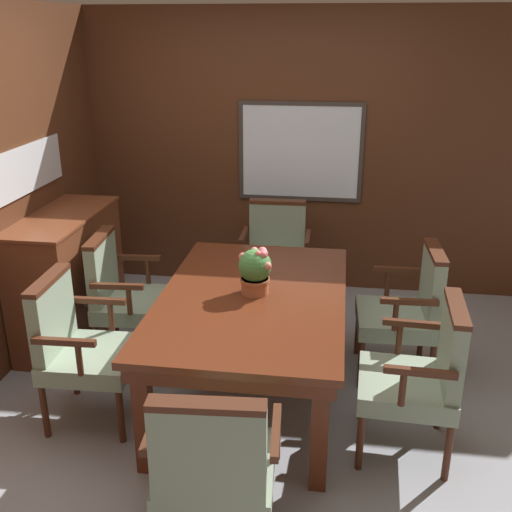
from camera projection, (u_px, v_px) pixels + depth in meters
ground_plane at (234, 397)px, 3.93m from camera, size 14.00×14.00×0.00m
wall_back at (272, 154)px, 5.28m from camera, size 7.20×0.08×2.45m
dining_table at (253, 308)px, 3.74m from camera, size 1.14×1.79×0.72m
chair_head_far at (276, 253)px, 4.99m from camera, size 0.57×0.53×0.93m
chair_left_near at (79, 344)px, 3.57m from camera, size 0.54×0.58×0.93m
chair_head_near at (214, 466)px, 2.58m from camera, size 0.59×0.56×0.93m
chair_left_far at (124, 292)px, 4.27m from camera, size 0.56×0.59×0.93m
chair_right_near at (421, 373)px, 3.27m from camera, size 0.54×0.58×0.93m
chair_right_far at (408, 307)px, 4.04m from camera, size 0.54×0.58×0.93m
potted_plant at (255, 270)px, 3.68m from camera, size 0.22×0.22×0.29m
sideboard_cabinet at (68, 278)px, 4.53m from camera, size 0.48×1.13×0.99m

